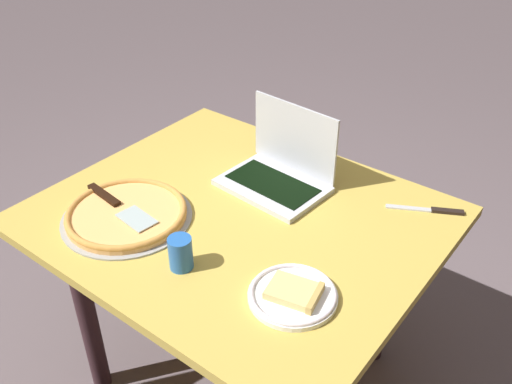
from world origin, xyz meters
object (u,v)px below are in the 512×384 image
laptop (280,169)px  pizza_plate (293,294)px  pizza_tray (126,214)px  dining_table (239,240)px  table_knife (433,210)px  drink_cup (181,253)px

laptop → pizza_plate: laptop is taller
laptop → pizza_tray: size_ratio=0.89×
dining_table → pizza_plate: (-0.33, 0.19, 0.11)m
laptop → table_knife: laptop is taller
pizza_plate → drink_cup: drink_cup is taller
laptop → pizza_plate: size_ratio=1.53×
pizza_plate → drink_cup: bearing=15.3°
pizza_plate → dining_table: bearing=-30.0°
pizza_plate → drink_cup: size_ratio=2.40×
dining_table → pizza_plate: pizza_plate is taller
laptop → drink_cup: bearing=93.9°
pizza_plate → table_knife: (-0.13, -0.57, -0.01)m
laptop → table_knife: 0.49m
pizza_plate → table_knife: 0.58m
laptop → drink_cup: size_ratio=3.67×
pizza_tray → drink_cup: size_ratio=4.13×
pizza_tray → drink_cup: (-0.28, 0.06, 0.03)m
laptop → pizza_tray: 0.50m
pizza_plate → drink_cup: (0.30, 0.08, 0.03)m
table_knife → drink_cup: size_ratio=2.28×
laptop → dining_table: bearing=90.4°
dining_table → laptop: laptop is taller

